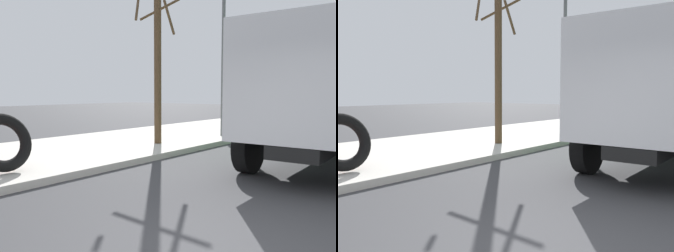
{
  "view_description": "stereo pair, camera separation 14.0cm",
  "coord_description": "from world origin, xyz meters",
  "views": [
    {
      "loc": [
        -2.97,
        -1.75,
        1.69
      ],
      "look_at": [
        2.52,
        2.6,
        1.04
      ],
      "focal_mm": 38.91,
      "sensor_mm": 36.0,
      "label": 1
    },
    {
      "loc": [
        -2.88,
        -1.86,
        1.69
      ],
      "look_at": [
        2.52,
        2.6,
        1.04
      ],
      "focal_mm": 38.91,
      "sensor_mm": 36.0,
      "label": 2
    }
  ],
  "objects": [
    {
      "name": "street_light_pole",
      "position": [
        8.2,
        4.67,
        2.89
      ],
      "size": [
        0.12,
        0.12,
        5.48
      ],
      "primitive_type": "cylinder",
      "color": "#595B5E",
      "rests_on": "sidewalk_curb"
    },
    {
      "name": "loose_tire",
      "position": [
        0.46,
        5.0,
        0.73
      ],
      "size": [
        1.16,
        0.6,
        1.16
      ],
      "primitive_type": "torus",
      "rotation": [
        1.25,
        0.0,
        -0.02
      ],
      "color": "black",
      "rests_on": "sidewalk_curb"
    },
    {
      "name": "bare_tree",
      "position": [
        5.38,
        5.27,
        2.6
      ],
      "size": [
        1.76,
        1.39,
        4.59
      ],
      "color": "#4C3823",
      "rests_on": "sidewalk_curb"
    }
  ]
}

